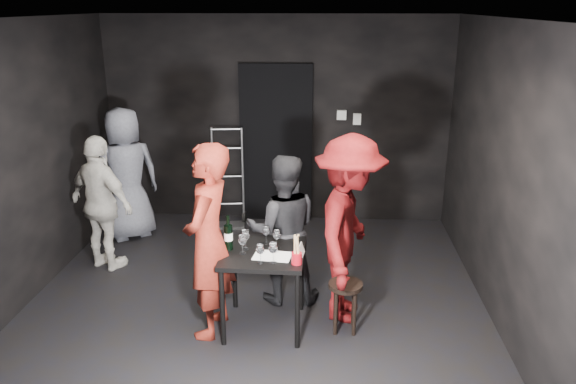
# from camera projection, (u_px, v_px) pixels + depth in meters

# --- Properties ---
(floor) EXTENTS (4.50, 5.00, 0.02)m
(floor) POSITION_uv_depth(u_px,v_px,m) (254.00, 309.00, 5.45)
(floor) COLOR black
(floor) RESTS_ON ground
(ceiling) EXTENTS (4.50, 5.00, 0.02)m
(ceiling) POSITION_uv_depth(u_px,v_px,m) (248.00, 19.00, 4.58)
(ceiling) COLOR silver
(ceiling) RESTS_ON ground
(wall_back) EXTENTS (4.50, 0.04, 2.70)m
(wall_back) POSITION_uv_depth(u_px,v_px,m) (276.00, 121.00, 7.38)
(wall_back) COLOR black
(wall_back) RESTS_ON ground
(wall_front) EXTENTS (4.50, 0.04, 2.70)m
(wall_front) POSITION_uv_depth(u_px,v_px,m) (182.00, 331.00, 2.65)
(wall_front) COLOR black
(wall_front) RESTS_ON ground
(wall_left) EXTENTS (0.04, 5.00, 2.70)m
(wall_left) POSITION_uv_depth(u_px,v_px,m) (9.00, 171.00, 5.16)
(wall_left) COLOR black
(wall_left) RESTS_ON ground
(wall_right) EXTENTS (0.04, 5.00, 2.70)m
(wall_right) POSITION_uv_depth(u_px,v_px,m) (509.00, 182.00, 4.86)
(wall_right) COLOR black
(wall_right) RESTS_ON ground
(doorway) EXTENTS (0.95, 0.10, 2.10)m
(doorway) POSITION_uv_depth(u_px,v_px,m) (276.00, 144.00, 7.42)
(doorway) COLOR black
(doorway) RESTS_ON ground
(wallbox_upper) EXTENTS (0.12, 0.06, 0.12)m
(wallbox_upper) POSITION_uv_depth(u_px,v_px,m) (342.00, 115.00, 7.24)
(wallbox_upper) COLOR #B7B7B2
(wallbox_upper) RESTS_ON wall_back
(wallbox_lower) EXTENTS (0.10, 0.06, 0.14)m
(wallbox_lower) POSITION_uv_depth(u_px,v_px,m) (357.00, 119.00, 7.24)
(wallbox_lower) COLOR #B7B7B2
(wallbox_lower) RESTS_ON wall_back
(hand_truck) EXTENTS (0.44, 0.36, 1.31)m
(hand_truck) POSITION_uv_depth(u_px,v_px,m) (229.00, 208.00, 7.47)
(hand_truck) COLOR #B2B2B7
(hand_truck) RESTS_ON floor
(tasting_table) EXTENTS (0.72, 0.72, 0.75)m
(tasting_table) POSITION_uv_depth(u_px,v_px,m) (263.00, 261.00, 4.96)
(tasting_table) COLOR black
(tasting_table) RESTS_ON floor
(stool) EXTENTS (0.31, 0.31, 0.47)m
(stool) POSITION_uv_depth(u_px,v_px,m) (345.00, 294.00, 4.99)
(stool) COLOR black
(stool) RESTS_ON floor
(server_red) EXTENTS (0.57, 0.79, 2.03)m
(server_red) POSITION_uv_depth(u_px,v_px,m) (208.00, 226.00, 4.79)
(server_red) COLOR maroon
(server_red) RESTS_ON floor
(woman_black) EXTENTS (0.76, 0.47, 1.48)m
(woman_black) POSITION_uv_depth(u_px,v_px,m) (283.00, 230.00, 5.42)
(woman_black) COLOR black
(woman_black) RESTS_ON floor
(man_maroon) EXTENTS (0.85, 1.41, 2.04)m
(man_maroon) POSITION_uv_depth(u_px,v_px,m) (349.00, 215.00, 5.03)
(man_maroon) COLOR #5E0C0D
(man_maroon) RESTS_ON floor
(bystander_cream) EXTENTS (0.98, 0.79, 1.52)m
(bystander_cream) POSITION_uv_depth(u_px,v_px,m) (102.00, 203.00, 6.09)
(bystander_cream) COLOR white
(bystander_cream) RESTS_ON floor
(bystander_grey) EXTENTS (1.00, 0.92, 1.82)m
(bystander_grey) POSITION_uv_depth(u_px,v_px,m) (126.00, 168.00, 6.87)
(bystander_grey) COLOR slate
(bystander_grey) RESTS_ON floor
(tasting_mat) EXTENTS (0.34, 0.25, 0.00)m
(tasting_mat) POSITION_uv_depth(u_px,v_px,m) (272.00, 256.00, 4.84)
(tasting_mat) COLOR white
(tasting_mat) RESTS_ON tasting_table
(wine_glass_a) EXTENTS (0.09, 0.09, 0.19)m
(wine_glass_a) POSITION_uv_depth(u_px,v_px,m) (242.00, 244.00, 4.86)
(wine_glass_a) COLOR white
(wine_glass_a) RESTS_ON tasting_table
(wine_glass_b) EXTENTS (0.09, 0.09, 0.20)m
(wine_glass_b) POSITION_uv_depth(u_px,v_px,m) (245.00, 239.00, 4.94)
(wine_glass_b) COLOR white
(wine_glass_b) RESTS_ON tasting_table
(wine_glass_c) EXTENTS (0.09, 0.09, 0.18)m
(wine_glass_c) POSITION_uv_depth(u_px,v_px,m) (266.00, 234.00, 5.07)
(wine_glass_c) COLOR white
(wine_glass_c) RESTS_ON tasting_table
(wine_glass_d) EXTENTS (0.09, 0.09, 0.18)m
(wine_glass_d) POSITION_uv_depth(u_px,v_px,m) (260.00, 253.00, 4.69)
(wine_glass_d) COLOR white
(wine_glass_d) RESTS_ON tasting_table
(wine_glass_e) EXTENTS (0.10, 0.10, 0.20)m
(wine_glass_e) POSITION_uv_depth(u_px,v_px,m) (273.00, 252.00, 4.68)
(wine_glass_e) COLOR white
(wine_glass_e) RESTS_ON tasting_table
(wine_glass_f) EXTENTS (0.09, 0.09, 0.18)m
(wine_glass_f) POSITION_uv_depth(u_px,v_px,m) (277.00, 238.00, 4.99)
(wine_glass_f) COLOR white
(wine_glass_f) RESTS_ON tasting_table
(wine_bottle) EXTENTS (0.08, 0.08, 0.32)m
(wine_bottle) POSITION_uv_depth(u_px,v_px,m) (228.00, 236.00, 4.94)
(wine_bottle) COLOR black
(wine_bottle) RESTS_ON tasting_table
(breadstick_cup) EXTENTS (0.09, 0.09, 0.28)m
(breadstick_cup) POSITION_uv_depth(u_px,v_px,m) (297.00, 250.00, 4.66)
(breadstick_cup) COLOR #A00B16
(breadstick_cup) RESTS_ON tasting_table
(reserved_card) EXTENTS (0.10, 0.14, 0.10)m
(reserved_card) POSITION_uv_depth(u_px,v_px,m) (298.00, 250.00, 4.85)
(reserved_card) COLOR white
(reserved_card) RESTS_ON tasting_table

